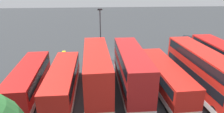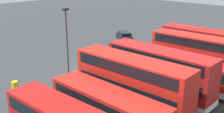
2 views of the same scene
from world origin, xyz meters
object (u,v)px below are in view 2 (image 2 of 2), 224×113
at_px(bus_double_decker_fourth, 159,71).
at_px(waste_bin_yellow, 15,86).
at_px(bus_double_decker_fifth, 132,82).
at_px(lamp_post_tall, 67,38).
at_px(bus_single_deck_sixth, 107,108).
at_px(bus_single_deck_third, 181,70).
at_px(car_hatchback_silver, 124,36).
at_px(bus_double_decker_second, 203,56).
at_px(bus_double_decker_near_end, 207,47).

bearing_deg(bus_double_decker_fourth, waste_bin_yellow, -50.84).
height_order(bus_double_decker_fifth, lamp_post_tall, lamp_post_tall).
relative_size(bus_single_deck_sixth, waste_bin_yellow, 10.87).
height_order(bus_single_deck_sixth, waste_bin_yellow, bus_single_deck_sixth).
xyz_separation_m(bus_double_decker_fourth, lamp_post_tall, (3.03, -9.90, 2.07)).
relative_size(bus_single_deck_third, car_hatchback_silver, 2.30).
xyz_separation_m(bus_double_decker_fifth, lamp_post_tall, (-0.68, -9.65, 2.07)).
relative_size(bus_double_decker_second, bus_double_decker_fourth, 1.12).
bearing_deg(bus_double_decker_second, bus_single_deck_third, -8.94).
relative_size(bus_double_decker_near_end, bus_single_deck_third, 1.05).
height_order(bus_double_decker_near_end, car_hatchback_silver, bus_double_decker_near_end).
bearing_deg(bus_double_decker_fifth, bus_double_decker_second, 174.68).
height_order(bus_double_decker_near_end, waste_bin_yellow, bus_double_decker_near_end).
bearing_deg(bus_double_decker_fourth, car_hatchback_silver, -130.33).
bearing_deg(lamp_post_tall, bus_single_deck_third, 123.61).
height_order(bus_double_decker_second, lamp_post_tall, lamp_post_tall).
bearing_deg(bus_double_decker_second, bus_double_decker_fifth, -5.32).
bearing_deg(bus_double_decker_fourth, bus_single_deck_sixth, 2.55).
bearing_deg(lamp_post_tall, waste_bin_yellow, -10.14).
bearing_deg(bus_single_deck_third, waste_bin_yellow, -41.52).
distance_m(bus_single_deck_sixth, waste_bin_yellow, 11.45).
xyz_separation_m(car_hatchback_silver, lamp_post_tall, (16.96, 6.51, 3.82)).
relative_size(bus_double_decker_fourth, waste_bin_yellow, 11.23).
relative_size(bus_double_decker_fourth, bus_double_decker_fifth, 0.98).
relative_size(bus_double_decker_second, bus_double_decker_fifth, 1.10).
relative_size(lamp_post_tall, waste_bin_yellow, 8.10).
bearing_deg(bus_single_deck_third, bus_single_deck_sixth, 0.59).
distance_m(bus_double_decker_near_end, bus_single_deck_third, 7.21).
bearing_deg(waste_bin_yellow, bus_double_decker_fifth, 115.95).
bearing_deg(bus_single_deck_third, bus_double_decker_second, 171.06).
relative_size(bus_double_decker_fourth, bus_single_deck_sixth, 1.03).
relative_size(bus_double_decker_near_end, bus_double_decker_second, 0.97).
bearing_deg(lamp_post_tall, car_hatchback_silver, -158.99).
xyz_separation_m(bus_single_deck_sixth, waste_bin_yellow, (1.67, -11.27, -1.14)).
distance_m(bus_double_decker_second, bus_double_decker_fifth, 11.15).
distance_m(car_hatchback_silver, lamp_post_tall, 18.56).
xyz_separation_m(bus_single_deck_third, lamp_post_tall, (6.72, -10.11, 2.90)).
xyz_separation_m(bus_double_decker_fourth, car_hatchback_silver, (-13.93, -16.41, -1.75)).
height_order(bus_double_decker_near_end, bus_double_decker_fifth, same).
bearing_deg(bus_single_deck_sixth, lamp_post_tall, -112.45).
bearing_deg(bus_double_decker_second, lamp_post_tall, -45.72).
bearing_deg(bus_double_decker_near_end, bus_double_decker_fifth, 0.36).
bearing_deg(bus_double_decker_fourth, bus_double_decker_second, 173.89).
height_order(bus_double_decker_near_end, bus_single_deck_sixth, bus_double_decker_near_end).
distance_m(bus_double_decker_fifth, car_hatchback_silver, 23.99).
bearing_deg(bus_double_decker_fifth, car_hatchback_silver, -137.49).
xyz_separation_m(bus_single_deck_sixth, car_hatchback_silver, (-21.18, -16.73, -0.92)).
height_order(car_hatchback_silver, waste_bin_yellow, car_hatchback_silver).
bearing_deg(bus_double_decker_near_end, bus_double_decker_fourth, 1.77).
bearing_deg(car_hatchback_silver, bus_double_decker_second, 69.20).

